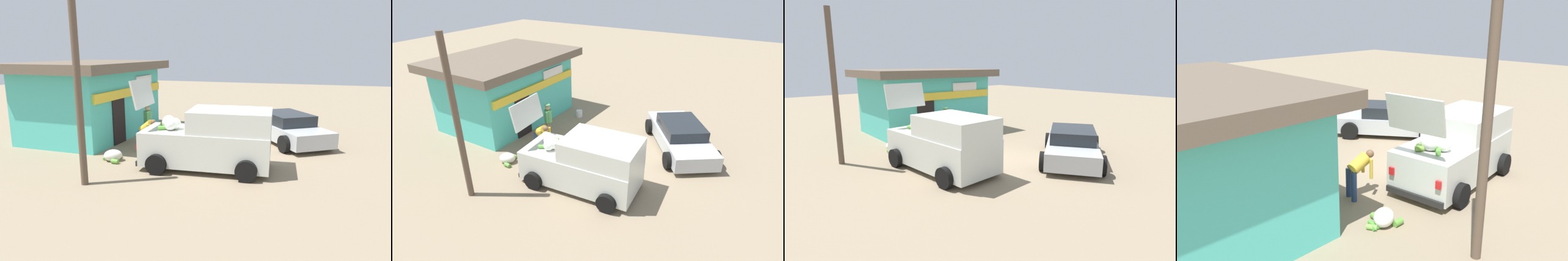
% 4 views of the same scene
% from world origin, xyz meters
% --- Properties ---
extents(ground_plane, '(60.00, 60.00, 0.00)m').
position_xyz_m(ground_plane, '(0.00, 0.00, 0.00)').
color(ground_plane, gray).
extents(storefront_bar, '(6.77, 4.74, 3.28)m').
position_xyz_m(storefront_bar, '(1.34, 6.15, 1.71)').
color(storefront_bar, '#4CC6B7').
rests_on(storefront_bar, ground_plane).
extents(delivery_van, '(2.41, 4.41, 2.87)m').
position_xyz_m(delivery_van, '(-1.68, -0.20, 0.97)').
color(delivery_van, silver).
rests_on(delivery_van, ground_plane).
extents(parked_sedan, '(4.66, 3.96, 1.22)m').
position_xyz_m(parked_sedan, '(2.69, -2.28, 0.59)').
color(parked_sedan, '#B2B7BC').
rests_on(parked_sedan, ground_plane).
extents(vendor_standing, '(0.53, 0.45, 1.62)m').
position_xyz_m(vendor_standing, '(0.63, 3.13, 0.92)').
color(vendor_standing, '#726047').
rests_on(vendor_standing, ground_plane).
extents(customer_bending, '(0.66, 0.78, 1.28)m').
position_xyz_m(customer_bending, '(-0.48, 2.65, 0.80)').
color(customer_bending, navy).
rests_on(customer_bending, ground_plane).
extents(unloaded_banana_pile, '(0.80, 0.84, 0.41)m').
position_xyz_m(unloaded_banana_pile, '(-1.94, 3.27, 0.18)').
color(unloaded_banana_pile, silver).
rests_on(unloaded_banana_pile, ground_plane).
extents(paint_bucket, '(0.32, 0.32, 0.34)m').
position_xyz_m(paint_bucket, '(3.31, 3.17, 0.17)').
color(paint_bucket, silver).
rests_on(paint_bucket, ground_plane).
extents(utility_pole, '(0.20, 0.20, 5.46)m').
position_xyz_m(utility_pole, '(-4.13, 2.90, 2.73)').
color(utility_pole, brown).
rests_on(utility_pole, ground_plane).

